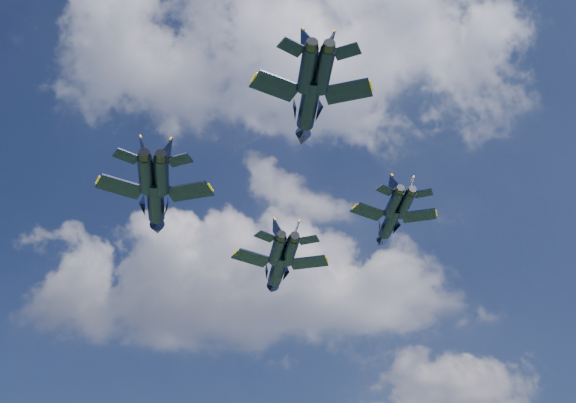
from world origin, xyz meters
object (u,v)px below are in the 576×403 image
at_px(jet_left, 156,202).
at_px(jet_slot, 308,106).
at_px(jet_lead, 278,269).
at_px(jet_right, 389,223).

bearing_deg(jet_left, jet_slot, -45.04).
height_order(jet_left, jet_slot, jet_slot).
height_order(jet_lead, jet_left, jet_lead).
xyz_separation_m(jet_left, jet_slot, (19.82, -13.13, 2.59)).
relative_size(jet_right, jet_slot, 0.83).
xyz_separation_m(jet_lead, jet_slot, (6.70, -33.62, 1.29)).
bearing_deg(jet_left, jet_lead, 45.84).
bearing_deg(jet_right, jet_lead, 123.29).
distance_m(jet_lead, jet_slot, 34.30).
relative_size(jet_left, jet_slot, 1.07).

